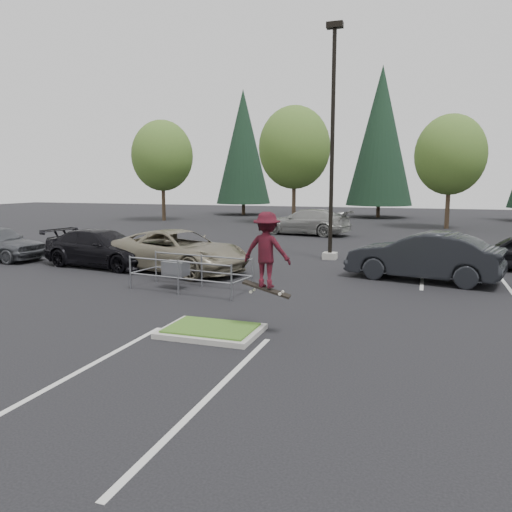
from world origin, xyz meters
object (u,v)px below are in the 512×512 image
(skateboarder, at_px, (267,250))
(car_l_tan, at_px, (178,251))
(light_pole, at_px, (332,156))
(conif_a, at_px, (243,147))
(car_l_black, at_px, (102,248))
(car_r_charc, at_px, (423,256))
(decid_b, at_px, (294,150))
(decid_a, at_px, (162,158))
(cart_corral, at_px, (179,269))
(conif_b, at_px, (381,136))
(car_far_silver, at_px, (307,222))
(decid_c, at_px, (450,157))

(skateboarder, relative_size, car_l_tan, 0.33)
(light_pole, xyz_separation_m, conif_a, (-14.50, 28.00, 2.54))
(car_l_black, bearing_deg, car_r_charc, -77.17)
(car_l_black, bearing_deg, decid_b, 2.70)
(decid_a, relative_size, cart_corral, 2.24)
(conif_a, distance_m, car_r_charc, 37.35)
(decid_a, height_order, conif_b, conif_b)
(conif_a, relative_size, car_far_silver, 2.22)
(decid_a, relative_size, car_l_tan, 1.54)
(decid_c, distance_m, car_r_charc, 22.16)
(decid_b, distance_m, car_r_charc, 25.26)
(decid_b, relative_size, decid_c, 1.15)
(light_pole, height_order, decid_c, light_pole)
(decid_a, height_order, cart_corral, decid_a)
(skateboarder, bearing_deg, conif_b, -84.81)
(decid_c, xyz_separation_m, car_l_tan, (-10.49, -22.83, -4.45))
(decid_c, relative_size, conif_b, 0.58)
(decid_b, relative_size, cart_corral, 2.43)
(decid_a, xyz_separation_m, decid_c, (24.00, -0.20, -0.33))
(decid_b, bearing_deg, conif_a, 130.17)
(decid_a, height_order, conif_a, conif_a)
(skateboarder, distance_m, car_far_silver, 22.01)
(decid_b, xyz_separation_m, car_l_black, (-1.99, -23.53, -5.28))
(decid_b, distance_m, car_far_silver, 10.47)
(decid_c, xyz_separation_m, car_r_charc, (-1.49, -21.67, -4.39))
(car_l_black, distance_m, car_far_silver, 15.85)
(decid_c, distance_m, conif_a, 22.50)
(car_l_tan, bearing_deg, conif_a, 30.71)
(conif_b, distance_m, car_r_charc, 33.39)
(car_l_black, height_order, car_far_silver, car_far_silver)
(decid_b, height_order, conif_b, conif_b)
(decid_b, distance_m, cart_corral, 27.19)
(light_pole, xyz_separation_m, decid_c, (5.49, 17.83, 0.69))
(skateboarder, distance_m, car_l_black, 11.38)
(conif_a, height_order, conif_b, conif_b)
(decid_a, distance_m, car_far_silver, 17.77)
(decid_c, bearing_deg, car_l_black, -121.50)
(car_l_black, bearing_deg, car_far_silver, -11.32)
(skateboarder, bearing_deg, light_pole, -83.07)
(conif_a, height_order, car_l_black, conif_a)
(conif_b, height_order, car_far_silver, conif_b)
(skateboarder, height_order, car_r_charc, skateboarder)
(decid_c, distance_m, skateboarder, 30.01)
(car_far_silver, bearing_deg, skateboarder, 21.19)
(decid_c, relative_size, car_r_charc, 1.61)
(light_pole, height_order, decid_a, light_pole)
(conif_a, xyz_separation_m, car_l_tan, (9.50, -33.00, -6.29))
(conif_a, distance_m, conif_b, 14.03)
(decid_a, relative_size, conif_b, 0.61)
(decid_c, height_order, car_far_silver, decid_c)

